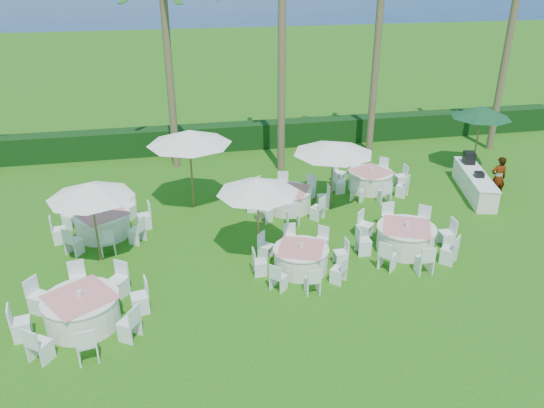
{
  "coord_description": "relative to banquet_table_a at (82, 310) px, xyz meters",
  "views": [
    {
      "loc": [
        -3.06,
        -12.43,
        8.49
      ],
      "look_at": [
        0.02,
        2.6,
        1.3
      ],
      "focal_mm": 35.0,
      "sensor_mm": 36.0,
      "label": 1
    }
  ],
  "objects": [
    {
      "name": "ground",
      "position": [
        5.55,
        0.78,
        -0.44
      ],
      "size": [
        120.0,
        120.0,
        0.0
      ],
      "primitive_type": "plane",
      "color": "#21580F",
      "rests_on": "ground"
    },
    {
      "name": "hedge",
      "position": [
        5.55,
        12.78,
        0.16
      ],
      "size": [
        34.0,
        1.0,
        1.2
      ],
      "primitive_type": "cube",
      "color": "black",
      "rests_on": "ground"
    },
    {
      "name": "ocean",
      "position": [
        5.55,
        102.78,
        -0.44
      ],
      "size": [
        260.0,
        260.0,
        0.0
      ],
      "primitive_type": "plane",
      "color": "#060F44",
      "rests_on": "ground"
    },
    {
      "name": "banquet_table_a",
      "position": [
        0.0,
        0.0,
        0.0
      ],
      "size": [
        3.32,
        3.32,
        1.0
      ],
      "color": "white",
      "rests_on": "ground"
    },
    {
      "name": "banquet_table_b",
      "position": [
        6.04,
        1.42,
        -0.05
      ],
      "size": [
        2.87,
        2.87,
        0.88
      ],
      "color": "white",
      "rests_on": "ground"
    },
    {
      "name": "banquet_table_c",
      "position": [
        9.58,
        1.9,
        -0.01
      ],
      "size": [
        3.23,
        3.23,
        0.98
      ],
      "color": "white",
      "rests_on": "ground"
    },
    {
      "name": "banquet_table_d",
      "position": [
        0.1,
        4.86,
        -0.01
      ],
      "size": [
        3.21,
        3.21,
        0.97
      ],
      "color": "white",
      "rests_on": "ground"
    },
    {
      "name": "banquet_table_e",
      "position": [
        6.61,
        5.57,
        -0.03
      ],
      "size": [
        3.08,
        3.08,
        0.93
      ],
      "color": "white",
      "rests_on": "ground"
    },
    {
      "name": "banquet_table_f",
      "position": [
        10.25,
        6.68,
        -0.03
      ],
      "size": [
        3.06,
        3.06,
        0.93
      ],
      "color": "white",
      "rests_on": "ground"
    },
    {
      "name": "umbrella_a",
      "position": [
        0.14,
        3.15,
        1.92
      ],
      "size": [
        2.5,
        2.5,
        2.59
      ],
      "color": "brown",
      "rests_on": "ground"
    },
    {
      "name": "umbrella_b",
      "position": [
        4.95,
        2.41,
        1.96
      ],
      "size": [
        2.47,
        2.47,
        2.62
      ],
      "color": "brown",
      "rests_on": "ground"
    },
    {
      "name": "umbrella_c",
      "position": [
        3.22,
        6.46,
        2.27
      ],
      "size": [
        3.02,
        3.02,
        2.97
      ],
      "color": "brown",
      "rests_on": "ground"
    },
    {
      "name": "umbrella_d",
      "position": [
        8.21,
        5.4,
        1.91
      ],
      "size": [
        2.9,
        2.9,
        2.57
      ],
      "color": "brown",
      "rests_on": "ground"
    },
    {
      "name": "umbrella_green",
      "position": [
        15.41,
        7.77,
        2.17
      ],
      "size": [
        2.49,
        2.49,
        2.86
      ],
      "color": "brown",
      "rests_on": "ground"
    },
    {
      "name": "buffet_table",
      "position": [
        14.09,
        5.5,
        0.03
      ],
      "size": [
        1.74,
        3.81,
        1.33
      ],
      "color": "white",
      "rests_on": "ground"
    },
    {
      "name": "staff_person",
      "position": [
        14.67,
        4.9,
        0.41
      ],
      "size": [
        0.66,
        0.47,
        1.69
      ],
      "primitive_type": "imported",
      "rotation": [
        0.0,
        0.0,
        3.04
      ],
      "color": "gray",
      "rests_on": "ground"
    },
    {
      "name": "palm_b",
      "position": [
        2.77,
        10.89,
        3.97
      ],
      "size": [
        4.31,
        4.33,
        7.92
      ],
      "color": "brown",
      "rests_on": "ground"
    },
    {
      "name": "palm_c",
      "position": [
        7.24,
        9.57,
        5.83
      ],
      "size": [
        4.16,
        4.4,
        11.57
      ],
      "color": "brown",
      "rests_on": "ground"
    },
    {
      "name": "palm_d",
      "position": [
        11.88,
        11.03,
        4.66
      ],
      "size": [
        4.39,
        4.21,
        9.27
      ],
      "color": "brown",
      "rests_on": "ground"
    },
    {
      "name": "palm_e",
      "position": [
        17.76,
        10.21,
        5.28
      ],
      "size": [
        4.17,
        4.4,
        10.49
      ],
      "color": "brown",
      "rests_on": "ground"
    }
  ]
}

